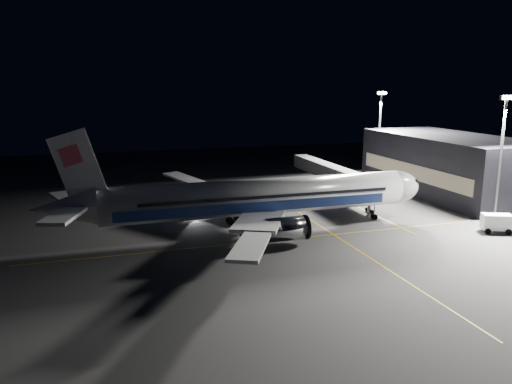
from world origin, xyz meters
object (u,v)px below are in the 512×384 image
object	(u,v)px
airliner	(252,198)
safety_cone_c	(265,206)
safety_cone_b	(272,219)
jet_bridge	(336,174)
safety_cone_a	(261,207)
baggage_tug	(193,213)
service_truck	(500,223)
floodlight_mast_north	(380,127)
floodlight_mast_south	(502,146)

from	to	relation	value
airliner	safety_cone_c	world-z (taller)	airliner
airliner	safety_cone_b	size ratio (longest dim) A/B	100.31
jet_bridge	safety_cone_a	bearing A→B (deg)	-163.01
jet_bridge	safety_cone_a	world-z (taller)	jet_bridge
baggage_tug	safety_cone_c	size ratio (longest dim) A/B	3.75
safety_cone_c	service_truck	bearing A→B (deg)	-40.50
safety_cone_b	floodlight_mast_north	bearing A→B (deg)	37.49
jet_bridge	baggage_tug	xyz separation A→B (m)	(-30.67, -7.72, -3.78)
floodlight_mast_north	floodlight_mast_south	bearing A→B (deg)	-90.00
floodlight_mast_north	safety_cone_b	world-z (taller)	floodlight_mast_north
safety_cone_a	service_truck	bearing A→B (deg)	-39.34
floodlight_mast_north	baggage_tug	bearing A→B (deg)	-156.02
airliner	floodlight_mast_south	bearing A→B (deg)	-8.33
service_truck	safety_cone_a	size ratio (longest dim) A/B	8.61
floodlight_mast_north	safety_cone_c	xyz separation A→B (m)	(-34.73, -19.05, -12.04)
floodlight_mast_south	safety_cone_b	distance (m)	39.71
safety_cone_a	safety_cone_b	bearing A→B (deg)	-95.53
floodlight_mast_north	safety_cone_a	size ratio (longest dim) A/B	30.15
floodlight_mast_north	baggage_tug	xyz separation A→B (m)	(-48.67, -21.65, -11.57)
floodlight_mast_north	baggage_tug	world-z (taller)	floodlight_mast_north
airliner	jet_bridge	xyz separation A→B (m)	(23.08, 18.06, -0.58)
baggage_tug	floodlight_mast_north	bearing A→B (deg)	21.52
floodlight_mast_north	service_truck	size ratio (longest dim) A/B	3.50
floodlight_mast_south	safety_cone_c	bearing A→B (deg)	151.38
jet_bridge	floodlight_mast_south	xyz separation A→B (m)	(18.00, -24.07, 7.79)
floodlight_mast_south	service_truck	xyz separation A→B (m)	(-4.96, -6.47, -10.86)
service_truck	safety_cone_c	world-z (taller)	service_truck
service_truck	baggage_tug	world-z (taller)	service_truck
floodlight_mast_north	baggage_tug	size ratio (longest dim) A/B	8.36
airliner	safety_cone_b	distance (m)	7.79
jet_bridge	baggage_tug	bearing A→B (deg)	-165.88
jet_bridge	safety_cone_b	distance (m)	23.61
jet_bridge	service_truck	bearing A→B (deg)	-66.88
safety_cone_a	safety_cone_b	distance (m)	8.70
floodlight_mast_north	floodlight_mast_south	xyz separation A→B (m)	(0.00, -38.00, 0.00)
baggage_tug	safety_cone_b	xyz separation A→B (m)	(12.19, -6.34, -0.50)
floodlight_mast_north	baggage_tug	distance (m)	54.51
floodlight_mast_south	service_truck	bearing A→B (deg)	-127.51
floodlight_mast_south	baggage_tug	bearing A→B (deg)	161.43
safety_cone_a	floodlight_mast_north	bearing A→B (deg)	28.46
jet_bridge	safety_cone_b	xyz separation A→B (m)	(-18.49, -14.06, -4.28)
airliner	safety_cone_a	xyz separation A→B (m)	(5.43, 12.66, -4.82)
safety_cone_a	safety_cone_b	world-z (taller)	safety_cone_a
baggage_tug	safety_cone_c	distance (m)	14.19
baggage_tug	safety_cone_a	size ratio (longest dim) A/B	3.61
floodlight_mast_north	safety_cone_c	size ratio (longest dim) A/B	31.38
service_truck	baggage_tug	bearing A→B (deg)	176.03
floodlight_mast_north	service_truck	distance (m)	46.04
safety_cone_c	safety_cone_b	bearing A→B (deg)	-101.12
safety_cone_b	safety_cone_c	world-z (taller)	safety_cone_c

